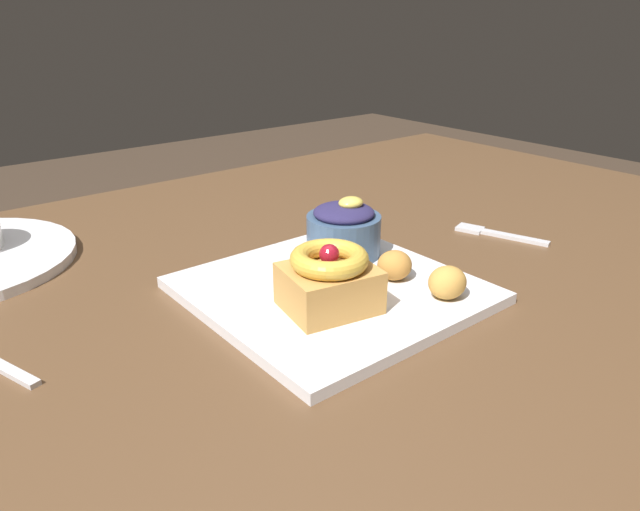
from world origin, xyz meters
The scene contains 7 objects.
dining_table centered at (0.00, 0.00, 0.64)m, with size 1.50×0.92×0.73m.
front_plate centered at (-0.01, -0.08, 0.74)m, with size 0.27×0.27×0.01m, color white.
cake_slice centered at (-0.05, -0.12, 0.77)m, with size 0.10×0.09×0.07m.
berry_ramekin centered at (0.06, -0.02, 0.77)m, with size 0.09×0.09×0.07m.
fritter_front centered at (0.05, -0.11, 0.76)m, with size 0.04×0.04×0.03m, color #BC7F38.
fritter_middle centered at (0.06, -0.17, 0.76)m, with size 0.04×0.04×0.03m, color gold.
fork centered at (0.28, -0.08, 0.73)m, with size 0.06×0.12×0.00m.
Camera 1 is at (-0.38, -0.51, 1.02)m, focal length 32.87 mm.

